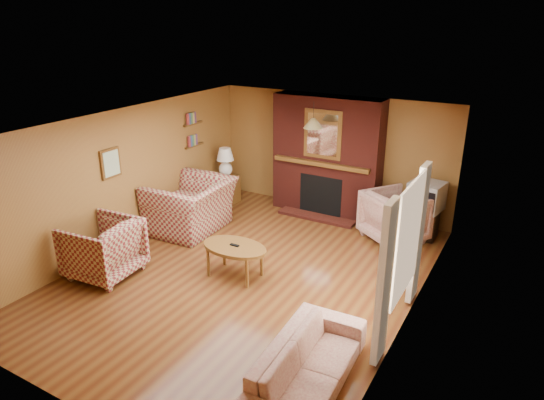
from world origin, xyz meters
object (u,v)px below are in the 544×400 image
Objects in this scene: plaid_loveseat at (191,206)px; table_lamp at (225,160)px; floral_armchair at (395,216)px; coffee_table at (235,249)px; floral_sofa at (307,366)px; side_table at (226,189)px; tv_stand at (423,223)px; plaid_armchair at (103,248)px; fireplace at (327,157)px; crt_tv at (426,196)px.

table_lamp is (-0.25, 1.51, 0.47)m from plaid_loveseat.
floral_armchair reaches higher than coffee_table.
floral_sofa is 3.21× the size of side_table.
tv_stand is at bearing 53.03° from coffee_table.
tv_stand is at bearing 112.57° from plaid_loveseat.
table_lamp is (-4.00, 4.21, 0.66)m from floral_sofa.
side_table is (-0.15, 3.56, -0.15)m from plaid_armchair.
side_table is (-4.00, 4.21, 0.02)m from floral_sofa.
table_lamp is at bearing -165.71° from fireplace.
table_lamp is (-3.72, 0.03, 0.49)m from floral_armchair.
side_table is 4.19m from crt_tv.
floral_sofa is 4.20m from floral_armchair.
fireplace is 3.19m from coffee_table.
plaid_loveseat reaches higher than floral_sofa.
coffee_table is 1.77× the size of side_table.
fireplace is at bearing 87.26° from coffee_table.
tv_stand is (4.00, 3.91, -0.19)m from plaid_armchair.
crt_tv is (4.15, 0.34, 0.50)m from side_table.
side_table is 1.12× the size of tv_stand.
coffee_table is (-1.77, -2.54, 0.02)m from floral_armchair.
crt_tv reaches higher than coffee_table.
coffee_table is 3.66m from tv_stand.
floral_sofa is 4.57m from tv_stand.
floral_armchair is at bearing -19.18° from fireplace.
side_table is (-1.95, 2.57, -0.17)m from coffee_table.
crt_tv is (0.00, -0.01, 0.53)m from tv_stand.
plaid_armchair is 3.59m from table_lamp.
table_lamp is 1.13× the size of tv_stand.
plaid_armchair is 1.66× the size of side_table.
side_table is at bearing -175.26° from crt_tv.
crt_tv reaches higher than tv_stand.
tv_stand is 0.84× the size of crt_tv.
plaid_armchair is 1.57× the size of crt_tv.
tv_stand is at bearing -103.25° from floral_armchair.
fireplace is 1.23× the size of floral_sofa.
coffee_table is (-2.05, 1.64, 0.18)m from floral_sofa.
side_table is at bearing 127.19° from coffee_table.
floral_armchair is 0.67m from crt_tv.
fireplace is 1.87m from floral_armchair.
floral_armchair is (3.57, 3.53, -0.01)m from plaid_armchair.
floral_sofa is 1.81× the size of coffee_table.
table_lamp is at bearing 180.00° from side_table.
fireplace reaches higher than side_table.
fireplace is 2.85m from plaid_loveseat.
table_lamp reaches higher than side_table.
floral_armchair is at bearing 110.17° from plaid_loveseat.
plaid_armchair is at bearing -135.07° from tv_stand.
crt_tv is at bearing -89.40° from tv_stand.
fireplace is at bearing 14.29° from side_table.
floral_armchair is at bearing -138.90° from crt_tv.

